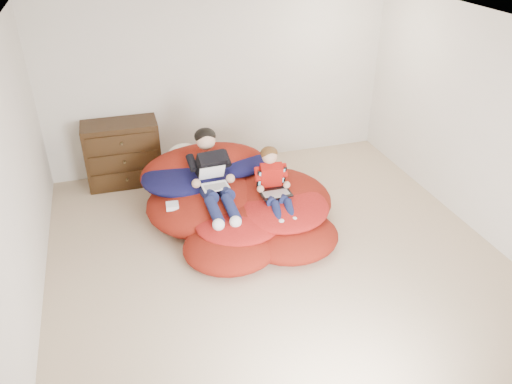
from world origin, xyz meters
name	(u,v)px	position (x,y,z in m)	size (l,w,h in m)	color
room_shell	(275,238)	(0.00, 0.00, 0.22)	(5.10, 5.10, 2.77)	#C2AA8B
dresser	(123,153)	(-1.49, 2.23, 0.45)	(1.02, 0.57, 0.91)	#321F0E
beanbag_pile	(236,202)	(-0.23, 0.82, 0.26)	(2.33, 2.25, 0.86)	maroon
cream_pillow	(183,153)	(-0.73, 1.64, 0.62)	(0.41, 0.26, 0.26)	silver
older_boy	(212,171)	(-0.51, 0.87, 0.71)	(0.40, 1.21, 0.79)	black
younger_boy	(274,181)	(0.17, 0.56, 0.62)	(0.31, 0.85, 0.68)	red
laptop_white	(214,180)	(-0.51, 0.79, 0.63)	(0.32, 0.33, 0.21)	white
laptop_black	(274,186)	(0.17, 0.56, 0.56)	(0.37, 0.32, 0.26)	black
power_adapter	(172,206)	(-1.04, 0.70, 0.42)	(0.14, 0.14, 0.05)	white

